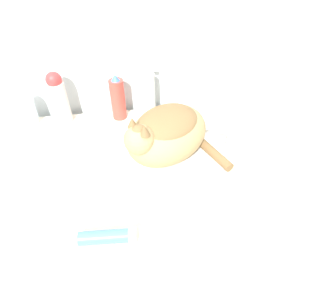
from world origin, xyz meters
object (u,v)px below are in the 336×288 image
at_px(deodorant_stick, 28,109).
at_px(cream_tube, 109,237).
at_px(cat, 166,133).
at_px(soap_pump_bottle, 147,95).
at_px(spray_bottle_trigger, 118,99).
at_px(lotion_bottle_white, 59,98).
at_px(soap_bar, 278,184).
at_px(faucet, 231,133).

bearing_deg(deodorant_stick, cream_tube, -61.50).
bearing_deg(deodorant_stick, cat, -32.85).
distance_m(cat, soap_pump_bottle, 0.31).
xyz_separation_m(deodorant_stick, spray_bottle_trigger, (0.32, 0.00, 0.02)).
bearing_deg(lotion_bottle_white, cream_tube, -72.09).
bearing_deg(spray_bottle_trigger, soap_pump_bottle, -0.00).
relative_size(deodorant_stick, soap_bar, 1.75).
height_order(deodorant_stick, soap_bar, deodorant_stick).
relative_size(lotion_bottle_white, deodorant_stick, 1.50).
distance_m(deodorant_stick, cream_tube, 0.61).
bearing_deg(spray_bottle_trigger, lotion_bottle_white, 180.00).
xyz_separation_m(cat, soap_pump_bottle, (-0.03, 0.30, -0.06)).
bearing_deg(lotion_bottle_white, spray_bottle_trigger, 0.00).
xyz_separation_m(lotion_bottle_white, spray_bottle_trigger, (0.21, 0.00, -0.02)).
distance_m(deodorant_stick, soap_bar, 0.89).
relative_size(cat, spray_bottle_trigger, 1.90).
xyz_separation_m(faucet, deodorant_stick, (-0.68, 0.24, -0.01)).
relative_size(faucet, spray_bottle_trigger, 0.80).
bearing_deg(cream_tube, lotion_bottle_white, 107.91).
bearing_deg(faucet, cream_tube, 22.83).
distance_m(spray_bottle_trigger, soap_pump_bottle, 0.11).
distance_m(faucet, cream_tube, 0.49).
xyz_separation_m(spray_bottle_trigger, soap_pump_bottle, (0.11, -0.00, 0.01)).
bearing_deg(soap_pump_bottle, soap_bar, -50.52).
height_order(deodorant_stick, cream_tube, deodorant_stick).
height_order(lotion_bottle_white, soap_pump_bottle, soap_pump_bottle).
bearing_deg(faucet, spray_bottle_trigger, -47.67).
xyz_separation_m(cat, lotion_bottle_white, (-0.35, 0.30, -0.04)).
xyz_separation_m(cat, deodorant_stick, (-0.47, 0.30, -0.08)).
bearing_deg(soap_pump_bottle, deodorant_stick, 180.00).
bearing_deg(lotion_bottle_white, deodorant_stick, 180.00).
bearing_deg(soap_pump_bottle, cream_tube, -105.18).
relative_size(cat, lotion_bottle_white, 1.67).
xyz_separation_m(spray_bottle_trigger, cream_tube, (-0.04, -0.53, -0.07)).
distance_m(cat, cream_tube, 0.32).
distance_m(deodorant_stick, soap_pump_bottle, 0.43).
relative_size(deodorant_stick, spray_bottle_trigger, 0.76).
bearing_deg(faucet, soap_pump_bottle, -57.85).
xyz_separation_m(faucet, soap_bar, (0.10, -0.18, -0.07)).
height_order(lotion_bottle_white, deodorant_stick, lotion_bottle_white).
height_order(cat, lotion_bottle_white, cat).
bearing_deg(faucet, cat, 0.93).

